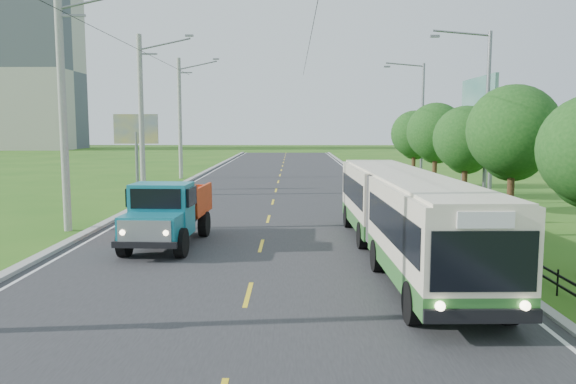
{
  "coord_description": "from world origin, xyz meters",
  "views": [
    {
      "loc": [
        1.16,
        -14.16,
        4.35
      ],
      "look_at": [
        0.97,
        6.87,
        1.9
      ],
      "focal_mm": 35.0,
      "sensor_mm": 36.0,
      "label": 1
    }
  ],
  "objects_px": {
    "tree_third": "(513,136)",
    "streetlight_mid": "(484,116)",
    "pole_mid": "(142,115)",
    "pole_far": "(180,118)",
    "dump_truck": "(168,209)",
    "pole_near": "(64,109)",
    "streetlight_far": "(420,119)",
    "tree_fifth": "(436,135)",
    "billboard_left": "(136,134)",
    "tree_fourth": "(466,142)",
    "planter_near": "(497,239)",
    "tree_back": "(415,137)",
    "bus": "(403,210)",
    "planter_mid": "(440,207)",
    "planter_far": "(408,190)",
    "billboard_right": "(478,110)"
  },
  "relations": [
    {
      "from": "tree_back",
      "to": "streetlight_far",
      "type": "relative_size",
      "value": 0.61
    },
    {
      "from": "streetlight_mid",
      "to": "billboard_left",
      "type": "distance_m",
      "value": 22.51
    },
    {
      "from": "tree_back",
      "to": "planter_near",
      "type": "relative_size",
      "value": 8.21
    },
    {
      "from": "planter_near",
      "to": "bus",
      "type": "distance_m",
      "value": 4.67
    },
    {
      "from": "tree_fourth",
      "to": "planter_near",
      "type": "height_order",
      "value": "tree_fourth"
    },
    {
      "from": "pole_near",
      "to": "tree_fourth",
      "type": "bearing_deg",
      "value": 15.84
    },
    {
      "from": "pole_near",
      "to": "planter_mid",
      "type": "height_order",
      "value": "pole_near"
    },
    {
      "from": "planter_far",
      "to": "dump_truck",
      "type": "xyz_separation_m",
      "value": [
        -12.02,
        -15.85,
        1.06
      ]
    },
    {
      "from": "tree_fifth",
      "to": "billboard_left",
      "type": "height_order",
      "value": "tree_fifth"
    },
    {
      "from": "streetlight_far",
      "to": "dump_truck",
      "type": "distance_m",
      "value": 26.22
    },
    {
      "from": "tree_back",
      "to": "pole_near",
      "type": "bearing_deg",
      "value": -136.59
    },
    {
      "from": "pole_near",
      "to": "pole_far",
      "type": "xyz_separation_m",
      "value": [
        0.0,
        24.0,
        0.0
      ]
    },
    {
      "from": "dump_truck",
      "to": "pole_near",
      "type": "bearing_deg",
      "value": 152.57
    },
    {
      "from": "tree_third",
      "to": "streetlight_far",
      "type": "bearing_deg",
      "value": 87.73
    },
    {
      "from": "planter_far",
      "to": "bus",
      "type": "height_order",
      "value": "bus"
    },
    {
      "from": "streetlight_mid",
      "to": "bus",
      "type": "bearing_deg",
      "value": -120.04
    },
    {
      "from": "tree_third",
      "to": "streetlight_far",
      "type": "distance_m",
      "value": 19.9
    },
    {
      "from": "tree_third",
      "to": "streetlight_mid",
      "type": "relative_size",
      "value": 0.66
    },
    {
      "from": "planter_far",
      "to": "dump_truck",
      "type": "distance_m",
      "value": 19.92
    },
    {
      "from": "tree_fourth",
      "to": "dump_truck",
      "type": "relative_size",
      "value": 0.94
    },
    {
      "from": "tree_fourth",
      "to": "tree_third",
      "type": "bearing_deg",
      "value": -90.0
    },
    {
      "from": "dump_truck",
      "to": "pole_far",
      "type": "bearing_deg",
      "value": 103.23
    },
    {
      "from": "tree_fourth",
      "to": "streetlight_far",
      "type": "distance_m",
      "value": 13.94
    },
    {
      "from": "bus",
      "to": "tree_fifth",
      "type": "bearing_deg",
      "value": 71.39
    },
    {
      "from": "tree_third",
      "to": "streetlight_far",
      "type": "height_order",
      "value": "streetlight_far"
    },
    {
      "from": "planter_mid",
      "to": "bus",
      "type": "relative_size",
      "value": 0.05
    },
    {
      "from": "pole_mid",
      "to": "tree_back",
      "type": "height_order",
      "value": "pole_mid"
    },
    {
      "from": "streetlight_far",
      "to": "planter_near",
      "type": "distance_m",
      "value": 22.57
    },
    {
      "from": "dump_truck",
      "to": "tree_fourth",
      "type": "bearing_deg",
      "value": 34.04
    },
    {
      "from": "pole_far",
      "to": "bus",
      "type": "height_order",
      "value": "pole_far"
    },
    {
      "from": "pole_mid",
      "to": "bus",
      "type": "xyz_separation_m",
      "value": [
        12.99,
        -17.22,
        -3.41
      ]
    },
    {
      "from": "tree_third",
      "to": "bus",
      "type": "height_order",
      "value": "tree_third"
    },
    {
      "from": "pole_near",
      "to": "tree_third",
      "type": "distance_m",
      "value": 18.17
    },
    {
      "from": "pole_far",
      "to": "planter_far",
      "type": "height_order",
      "value": "pole_far"
    },
    {
      "from": "streetlight_mid",
      "to": "dump_truck",
      "type": "distance_m",
      "value": 16.49
    },
    {
      "from": "pole_far",
      "to": "streetlight_far",
      "type": "relative_size",
      "value": 1.1
    },
    {
      "from": "planter_mid",
      "to": "pole_near",
      "type": "bearing_deg",
      "value": -163.48
    },
    {
      "from": "pole_near",
      "to": "planter_near",
      "type": "bearing_deg",
      "value": -10.09
    },
    {
      "from": "planter_mid",
      "to": "billboard_left",
      "type": "bearing_deg",
      "value": 151.08
    },
    {
      "from": "pole_mid",
      "to": "pole_far",
      "type": "relative_size",
      "value": 1.0
    },
    {
      "from": "tree_fourth",
      "to": "streetlight_mid",
      "type": "bearing_deg",
      "value": -10.15
    },
    {
      "from": "tree_back",
      "to": "bus",
      "type": "distance_m",
      "value": 23.02
    },
    {
      "from": "billboard_right",
      "to": "tree_fifth",
      "type": "bearing_deg",
      "value": 176.7
    },
    {
      "from": "pole_mid",
      "to": "tree_back",
      "type": "distance_m",
      "value": 18.89
    },
    {
      "from": "pole_far",
      "to": "tree_back",
      "type": "relative_size",
      "value": 1.82
    },
    {
      "from": "pole_mid",
      "to": "planter_near",
      "type": "xyz_separation_m",
      "value": [
        16.86,
        -15.0,
        -4.81
      ]
    },
    {
      "from": "tree_back",
      "to": "tree_fifth",
      "type": "bearing_deg",
      "value": -90.0
    },
    {
      "from": "tree_fifth",
      "to": "planter_mid",
      "type": "xyz_separation_m",
      "value": [
        -1.26,
        -6.14,
        -3.57
      ]
    },
    {
      "from": "streetlight_far",
      "to": "tree_fourth",
      "type": "bearing_deg",
      "value": -93.25
    },
    {
      "from": "dump_truck",
      "to": "planter_mid",
      "type": "bearing_deg",
      "value": 36.14
    }
  ]
}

